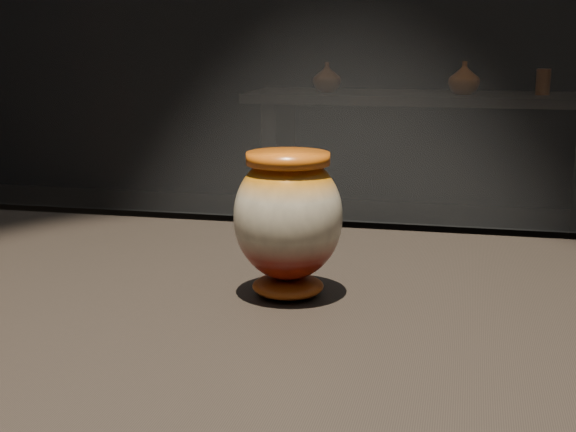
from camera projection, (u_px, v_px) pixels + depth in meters
name	position (u px, v px, depth m)	size (l,w,h in m)	color
main_vase	(288.00, 219.00, 0.95)	(0.17, 0.17, 0.17)	maroon
back_shelf	(428.00, 141.00, 4.44)	(2.00, 0.60, 0.90)	black
back_vase_left	(327.00, 77.00, 4.43)	(0.16, 0.16, 0.16)	maroon
back_vase_mid	(464.00, 78.00, 4.27)	(0.17, 0.17, 0.17)	maroon
back_vase_right	(543.00, 82.00, 4.24)	(0.08, 0.08, 0.14)	maroon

